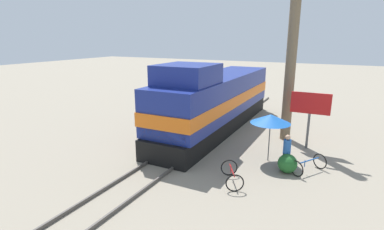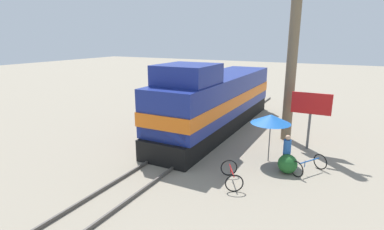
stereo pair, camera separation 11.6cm
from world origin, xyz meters
The scene contains 11 objects.
ground_plane centered at (0.00, 0.00, 0.00)m, with size 120.00×120.00×0.00m, color gray.
rail_near centered at (-0.72, 0.00, 0.07)m, with size 0.08×29.42×0.15m, color #4C4742.
rail_far centered at (0.72, 0.00, 0.07)m, with size 0.08×29.42×0.15m, color #4C4742.
locomotive centered at (0.00, 2.59, 1.94)m, with size 3.01×13.86×4.57m.
utility_pole centered at (4.46, 2.96, 4.61)m, with size 1.80×0.58×9.17m.
vendor_umbrella centered at (4.35, -0.81, 2.14)m, with size 1.91×1.91×2.35m.
billboard_sign centered at (5.82, 1.87, 2.32)m, with size 2.03×0.12×3.09m.
shrub_cluster centered at (5.43, -1.80, 0.43)m, with size 0.86×0.86×0.86m, color #236028.
person_bystander centered at (5.32, -1.52, 0.91)m, with size 0.34×0.34×1.68m.
bicycle centered at (6.28, -1.35, 0.37)m, with size 1.47×1.75×0.73m.
bicycle_spare centered at (3.57, -3.91, 0.38)m, with size 1.37×1.66×0.74m.
Camera 2 is at (7.41, -14.75, 5.91)m, focal length 28.00 mm.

